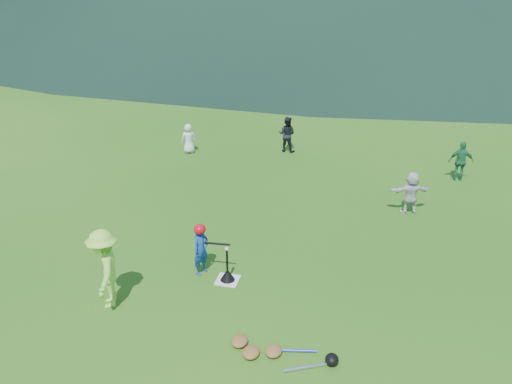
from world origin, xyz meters
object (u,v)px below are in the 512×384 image
fielder_b (287,134)px  fielder_c (461,161)px  batter_child (201,250)px  fielder_a (189,139)px  equipment_pile (273,351)px  home_plate (228,280)px  adult_coach (105,269)px  batting_tee (227,275)px  fielder_d (411,193)px

fielder_b → fielder_c: size_ratio=1.02×
batter_child → fielder_a: batter_child is taller
fielder_c → equipment_pile: fielder_c is taller
home_plate → adult_coach: (-1.94, -1.27, 0.76)m
home_plate → batter_child: batter_child is taller
adult_coach → batting_tee: adult_coach is taller
home_plate → equipment_pile: size_ratio=0.25×
home_plate → batting_tee: 0.12m
fielder_a → batting_tee: (3.53, -7.32, -0.38)m
batter_child → fielder_b: fielder_b is taller
batter_child → batting_tee: size_ratio=1.61×
adult_coach → fielder_a: adult_coach is taller
fielder_b → equipment_pile: bearing=106.9°
batter_child → adult_coach: adult_coach is taller
fielder_d → equipment_pile: 6.48m
batter_child → fielder_d: fielder_d is taller
equipment_pile → batter_child: bearing=133.3°
batting_tee → fielder_b: bearing=91.8°
batting_tee → fielder_a: bearing=115.8°
home_plate → adult_coach: bearing=-146.8°
home_plate → fielder_a: fielder_a is taller
adult_coach → batting_tee: (1.94, 1.27, -0.65)m
fielder_c → fielder_d: bearing=56.6°
fielder_b → fielder_c: bearing=173.2°
fielder_a → fielder_d: size_ratio=0.90×
adult_coach → fielder_b: 9.67m
fielder_a → fielder_b: (3.27, 0.93, 0.11)m
equipment_pile → fielder_d: bearing=68.5°
fielder_b → batting_tee: fielder_b is taller
fielder_c → fielder_b: bearing=-18.1°
home_plate → fielder_b: size_ratio=0.36×
fielder_c → equipment_pile: (-3.92, -8.68, -0.54)m
batting_tee → equipment_pile: size_ratio=0.38×
fielder_a → fielder_d: (7.24, -3.20, 0.05)m
batter_child → adult_coach: (-1.34, -1.43, 0.23)m
home_plate → batter_child: (-0.60, 0.16, 0.54)m
fielder_a → equipment_pile: size_ratio=0.57×
fielder_b → fielder_a: bearing=23.9°
home_plate → fielder_a: bearing=115.8°
home_plate → batter_child: size_ratio=0.41×
batter_child → fielder_b: 8.10m
batting_tee → adult_coach: bearing=-146.8°
fielder_d → fielder_c: bearing=-138.8°
home_plate → batting_tee: bearing=0.0°
fielder_c → batter_child: bearing=45.3°
fielder_a → fielder_d: 7.91m
batter_child → equipment_pile: batter_child is taller
adult_coach → fielder_d: (5.64, 5.39, -0.21)m
fielder_a → fielder_c: bearing=151.5°
fielder_d → fielder_a: bearing=-42.5°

